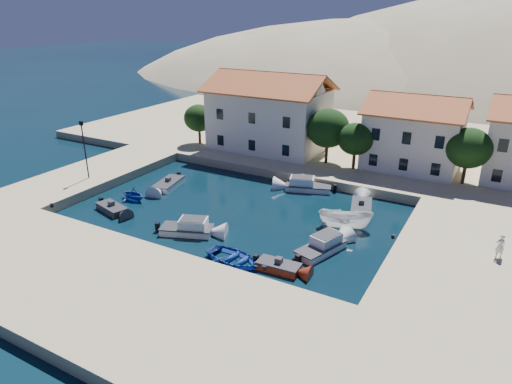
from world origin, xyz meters
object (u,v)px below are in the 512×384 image
rowboat_south (234,262)px  boat_east (345,228)px  lamppost (84,144)px  building_mid (414,131)px  cabin_cruiser_east (321,247)px  cabin_cruiser_south (187,228)px  pedestrian (500,246)px  building_left (269,110)px

rowboat_south → boat_east: 11.25m
rowboat_south → lamppost: bearing=83.3°
rowboat_south → boat_east: bearing=-21.0°
building_mid → cabin_cruiser_east: bearing=-95.4°
building_mid → cabin_cruiser_east: building_mid is taller
cabin_cruiser_south → pedestrian: (23.60, 6.55, 1.47)m
lamppost → building_left: bearing=60.1°
building_left → boat_east: (16.11, -16.09, -5.94)m
building_left → pedestrian: building_left is taller
building_left → cabin_cruiser_south: size_ratio=3.03×
lamppost → cabin_cruiser_south: lamppost is taller
cabin_cruiser_east → building_left: bearing=54.7°
lamppost → pedestrian: size_ratio=3.30×
building_mid → cabin_cruiser_east: size_ratio=2.15×
cabin_cruiser_south → building_mid: bearing=40.4°
lamppost → cabin_cruiser_east: (27.40, -1.28, -4.28)m
building_mid → cabin_cruiser_south: 28.59m
building_mid → lamppost: size_ratio=1.69×
rowboat_south → cabin_cruiser_east: cabin_cruiser_east is taller
boat_east → cabin_cruiser_east: bearing=161.4°
lamppost → cabin_cruiser_east: lamppost is taller
building_left → pedestrian: size_ratio=7.78×
building_mid → pedestrian: size_ratio=5.56×
building_left → boat_east: size_ratio=3.08×
building_left → building_mid: (18.00, 1.00, -0.71)m
cabin_cruiser_south → rowboat_south: (6.05, -2.12, -0.48)m
cabin_cruiser_east → pedestrian: bearing=-53.8°
pedestrian → rowboat_south: bearing=-3.3°
building_left → lamppost: size_ratio=2.36×
cabin_cruiser_south → rowboat_south: bearing=-40.4°
boat_east → lamppost: bearing=81.9°
building_mid → boat_east: building_mid is taller
lamppost → rowboat_south: lamppost is taller
lamppost → cabin_cruiser_south: 17.06m
cabin_cruiser_south → pedestrian: size_ratio=2.57×
cabin_cruiser_east → boat_east: cabin_cruiser_east is taller
building_left → boat_east: building_left is taller
cabin_cruiser_east → cabin_cruiser_south: bearing=120.4°
boat_east → pedestrian: 12.26m
cabin_cruiser_east → building_mid: bearing=12.5°
rowboat_south → building_left: bearing=30.5°
building_mid → cabin_cruiser_east: (-2.10, -22.28, -4.75)m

